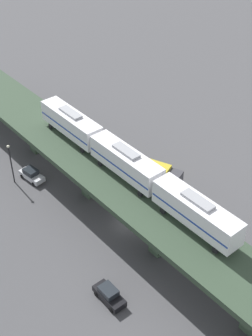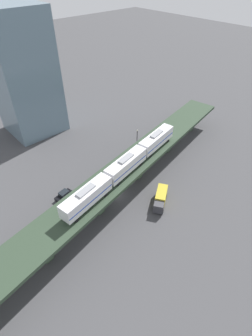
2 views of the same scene
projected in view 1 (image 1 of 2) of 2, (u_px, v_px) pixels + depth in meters
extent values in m
plane|color=#424244|center=(126.00, 225.00, 65.18)|extent=(400.00, 400.00, 0.00)
cube|color=#2C3D2C|center=(126.00, 190.00, 61.35)|extent=(24.51, 92.04, 0.80)
cube|color=#384C38|center=(36.00, 136.00, 77.73)|extent=(2.09, 2.09, 5.93)
cube|color=#384C38|center=(89.00, 179.00, 68.57)|extent=(2.09, 2.09, 5.93)
cube|color=#384C38|center=(159.00, 235.00, 59.42)|extent=(2.09, 2.09, 5.93)
cube|color=silver|center=(71.00, 123.00, 69.02)|extent=(4.87, 12.31, 3.10)
cube|color=navy|center=(71.00, 125.00, 69.20)|extent=(4.87, 12.08, 0.24)
cube|color=gray|center=(70.00, 113.00, 67.97)|extent=(2.12, 4.38, 0.36)
cylinder|color=black|center=(63.00, 121.00, 73.47)|extent=(0.36, 0.87, 0.84)
cylinder|color=black|center=(50.00, 126.00, 72.26)|extent=(0.36, 0.87, 0.84)
cylinder|color=black|center=(95.00, 144.00, 68.35)|extent=(0.36, 0.87, 0.84)
cylinder|color=black|center=(82.00, 150.00, 67.13)|extent=(0.36, 0.87, 0.84)
cube|color=silver|center=(126.00, 162.00, 61.33)|extent=(4.87, 12.31, 3.10)
cube|color=navy|center=(126.00, 164.00, 61.51)|extent=(4.87, 12.08, 0.24)
cube|color=gray|center=(126.00, 151.00, 60.28)|extent=(2.12, 4.38, 0.36)
cylinder|color=black|center=(113.00, 157.00, 65.78)|extent=(0.36, 0.87, 0.84)
cylinder|color=black|center=(100.00, 163.00, 64.57)|extent=(0.36, 0.87, 0.84)
cylinder|color=black|center=(154.00, 186.00, 60.66)|extent=(0.36, 0.87, 0.84)
cylinder|color=black|center=(140.00, 194.00, 59.44)|extent=(0.36, 0.87, 0.84)
cube|color=silver|center=(196.00, 212.00, 53.64)|extent=(4.87, 12.31, 3.10)
cube|color=navy|center=(196.00, 214.00, 53.82)|extent=(4.87, 12.08, 0.24)
cube|color=gray|center=(198.00, 200.00, 52.59)|extent=(2.12, 4.38, 0.36)
cylinder|color=black|center=(177.00, 203.00, 58.09)|extent=(0.36, 0.87, 0.84)
cylinder|color=black|center=(163.00, 211.00, 56.88)|extent=(0.36, 0.87, 0.84)
cylinder|color=black|center=(229.00, 240.00, 52.97)|extent=(0.36, 0.87, 0.84)
cylinder|color=black|center=(215.00, 250.00, 51.75)|extent=(0.36, 0.87, 0.84)
cube|color=black|center=(109.00, 296.00, 54.67)|extent=(2.52, 4.64, 0.80)
cube|color=#1E2328|center=(108.00, 291.00, 54.29)|extent=(1.99, 2.45, 0.76)
cylinder|color=black|center=(108.00, 287.00, 56.22)|extent=(0.35, 0.69, 0.66)
cylinder|color=black|center=(96.00, 294.00, 55.35)|extent=(0.35, 0.69, 0.66)
cylinder|color=black|center=(123.00, 302.00, 54.46)|extent=(0.35, 0.69, 0.66)
cylinder|color=black|center=(111.00, 310.00, 53.60)|extent=(0.35, 0.69, 0.66)
cube|color=#B7BABF|center=(32.00, 176.00, 72.76)|extent=(3.05, 4.74, 0.80)
cube|color=#1E2328|center=(31.00, 171.00, 72.37)|extent=(2.23, 2.59, 0.76)
cylinder|color=black|center=(31.00, 172.00, 74.27)|extent=(0.43, 0.70, 0.66)
cylinder|color=black|center=(22.00, 176.00, 73.27)|extent=(0.43, 0.70, 0.66)
cylinder|color=black|center=(42.00, 179.00, 72.73)|extent=(0.43, 0.70, 0.66)
cylinder|color=black|center=(34.00, 184.00, 71.73)|extent=(0.43, 0.70, 0.66)
cube|color=#333338|center=(174.00, 179.00, 70.61)|extent=(2.93, 2.87, 2.30)
cube|color=gold|center=(153.00, 171.00, 71.82)|extent=(4.74, 5.62, 2.70)
cylinder|color=black|center=(171.00, 189.00, 70.61)|extent=(0.83, 1.03, 1.00)
cylinder|color=black|center=(177.00, 181.00, 72.01)|extent=(0.83, 1.03, 1.00)
cylinder|color=black|center=(141.00, 179.00, 72.48)|extent=(0.83, 1.03, 1.00)
cylinder|color=black|center=(146.00, 172.00, 73.94)|extent=(0.83, 1.03, 1.00)
cylinder|color=black|center=(12.00, 165.00, 70.71)|extent=(0.20, 0.20, 6.50)
sphere|color=beige|center=(8.00, 147.00, 68.61)|extent=(0.44, 0.44, 0.44)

